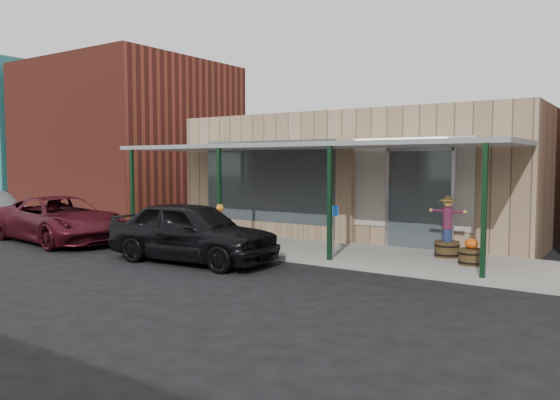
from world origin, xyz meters
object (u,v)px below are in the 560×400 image
Objects in this scene: barrel_scarecrow at (447,236)px; barrel_pumpkin at (471,255)px; parked_sedan at (192,231)px; car_maroon at (60,219)px; handicap_sign at (333,223)px.

barrel_scarecrow is 2.35× the size of barrel_pumpkin.
parked_sedan is at bearing -155.45° from barrel_pumpkin.
barrel_scarecrow reaches higher than car_maroon.
handicap_sign is at bearing -55.70° from parked_sedan.
handicap_sign is (-3.40, -0.59, 0.60)m from barrel_pumpkin.
handicap_sign is at bearing -170.12° from barrel_pumpkin.
barrel_scarecrow is 6.58m from parked_sedan.
barrel_scarecrow is 1.23× the size of handicap_sign.
barrel_scarecrow is 0.33× the size of parked_sedan.
car_maroon reaches higher than barrel_pumpkin.
barrel_pumpkin is 3.50m from handicap_sign.
barrel_scarecrow is 1.14m from barrel_pumpkin.
barrel_pumpkin is at bearing -54.08° from barrel_scarecrow.
barrel_pumpkin is (0.81, -0.74, -0.30)m from barrel_scarecrow.
handicap_sign is 0.25× the size of car_maroon.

